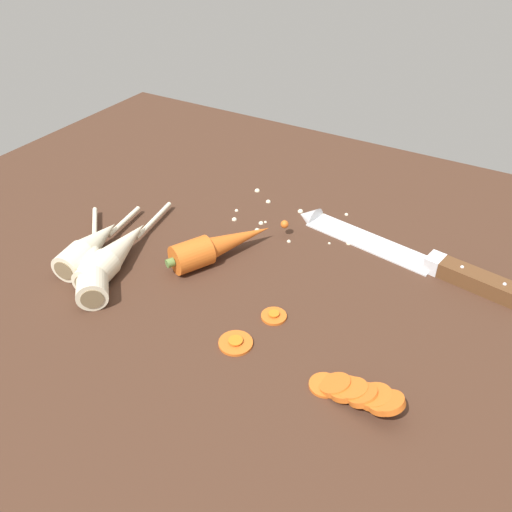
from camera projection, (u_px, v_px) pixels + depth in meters
ground_plane at (263, 269)px, 78.47cm from camera, size 120.00×90.00×4.00cm
chefs_knife at (396, 250)px, 77.65cm from camera, size 34.77×9.17×4.18cm
whole_carrot at (220, 245)px, 76.07cm from camera, size 10.58×17.57×4.20cm
parsnip_front at (116, 253)px, 74.83cm from camera, size 6.61×23.30×4.00cm
parsnip_mid_left at (91, 246)px, 76.12cm from camera, size 5.88×18.91×4.00cm
parsnip_mid_right at (93, 263)px, 72.90cm from camera, size 17.92×18.69×4.00cm
carrot_slice_stack at (358, 393)px, 56.00cm from camera, size 10.37×4.05×3.46cm
carrot_slice_stray_near at (236, 342)px, 63.13cm from camera, size 4.04×4.04×0.70cm
carrot_slice_stray_mid at (274, 315)px, 66.90cm from camera, size 3.19×3.19×0.70cm
mince_crumbs at (281, 214)px, 86.06cm from camera, size 20.49×12.01×0.90cm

